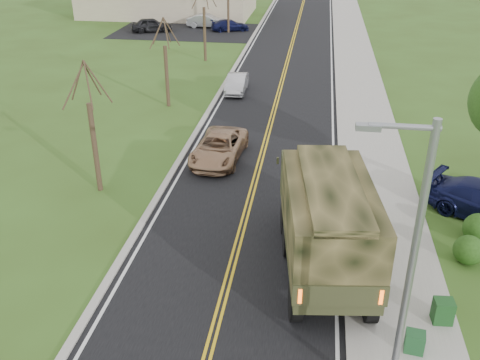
% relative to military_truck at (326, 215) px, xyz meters
% --- Properties ---
extents(road, '(8.00, 120.00, 0.01)m').
position_rel_military_truck_xyz_m(road, '(-3.23, 34.65, -2.23)').
color(road, black).
rests_on(road, ground).
extents(curb_right, '(0.30, 120.00, 0.12)m').
position_rel_military_truck_xyz_m(curb_right, '(0.92, 34.65, -2.17)').
color(curb_right, '#9E998E').
rests_on(curb_right, ground).
extents(sidewalk_right, '(3.20, 120.00, 0.10)m').
position_rel_military_truck_xyz_m(sidewalk_right, '(2.67, 34.65, -2.18)').
color(sidewalk_right, '#9E998E').
rests_on(sidewalk_right, ground).
extents(curb_left, '(0.30, 120.00, 0.10)m').
position_rel_military_truck_xyz_m(curb_left, '(-7.38, 34.65, -2.18)').
color(curb_left, '#9E998E').
rests_on(curb_left, ground).
extents(street_light, '(1.65, 0.22, 8.00)m').
position_rel_military_truck_xyz_m(street_light, '(1.67, -5.85, 2.20)').
color(street_light, gray).
rests_on(street_light, ground).
extents(bare_tree_a, '(1.93, 2.26, 6.08)m').
position_rel_military_truck_xyz_m(bare_tree_a, '(-10.23, 4.65, 0.39)').
color(bare_tree_a, '#38281C').
rests_on(bare_tree_a, ground).
extents(bare_tree_b, '(1.83, 2.14, 5.73)m').
position_rel_military_truck_xyz_m(bare_tree_b, '(-10.23, 16.65, 0.24)').
color(bare_tree_b, '#38281C').
rests_on(bare_tree_b, ground).
extents(bare_tree_c, '(2.04, 2.39, 6.42)m').
position_rel_military_truck_xyz_m(bare_tree_c, '(-10.23, 28.65, 0.54)').
color(bare_tree_c, '#38281C').
rests_on(bare_tree_c, ground).
extents(bare_tree_d, '(1.88, 2.20, 5.91)m').
position_rel_military_truck_xyz_m(bare_tree_d, '(-10.23, 40.65, 0.32)').
color(bare_tree_d, '#38281C').
rests_on(bare_tree_d, ground).
extents(military_truck, '(3.69, 8.10, 3.90)m').
position_rel_military_truck_xyz_m(military_truck, '(0.00, 0.00, 0.00)').
color(military_truck, black).
rests_on(military_truck, ground).
extents(suv_champagne, '(2.61, 5.10, 1.38)m').
position_rel_military_truck_xyz_m(suv_champagne, '(-5.38, 8.78, -1.55)').
color(suv_champagne, '#A7805E').
rests_on(suv_champagne, ground).
extents(sedan_silver, '(1.41, 3.80, 1.24)m').
position_rel_military_truck_xyz_m(sedan_silver, '(-6.23, 20.32, -1.61)').
color(sedan_silver, '#BAB9BF').
rests_on(sedan_silver, ground).
extents(utility_box_near, '(0.63, 0.54, 0.80)m').
position_rel_military_truck_xyz_m(utility_box_near, '(3.74, -2.37, -1.73)').
color(utility_box_near, '#1A491C').
rests_on(utility_box_near, sidewalk_right).
extents(utility_box_far, '(0.61, 0.52, 0.65)m').
position_rel_military_truck_xyz_m(utility_box_far, '(2.70, -3.78, -1.81)').
color(utility_box_far, '#1B4D25').
rests_on(utility_box_far, sidewalk_right).
extents(lot_car_dark, '(4.63, 3.14, 1.46)m').
position_rel_military_truck_xyz_m(lot_car_dark, '(-18.30, 39.67, -1.50)').
color(lot_car_dark, black).
rests_on(lot_car_dark, ground).
extents(lot_car_silver, '(4.40, 1.65, 1.43)m').
position_rel_military_truck_xyz_m(lot_car_silver, '(-12.98, 42.85, -1.52)').
color(lot_car_silver, silver).
rests_on(lot_car_silver, ground).
extents(lot_car_navy, '(4.37, 2.92, 1.18)m').
position_rel_military_truck_xyz_m(lot_car_navy, '(-10.19, 41.44, -1.65)').
color(lot_car_navy, '#0F133A').
rests_on(lot_car_navy, ground).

